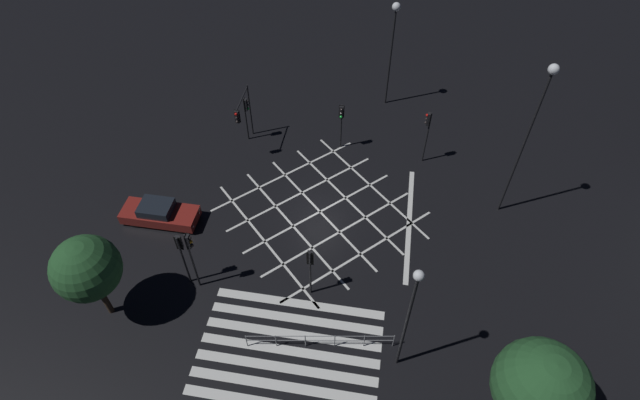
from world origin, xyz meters
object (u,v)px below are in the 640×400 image
(traffic_light_ne_main, at_px, (427,127))
(street_tree_far, at_px, (86,269))
(traffic_light_nw_main, at_px, (246,111))
(waiting_car, at_px, (159,213))
(traffic_light_sw_cross, at_px, (181,250))
(traffic_light_median_north, at_px, (341,118))
(street_lamp_east, at_px, (535,116))
(street_lamp_far, at_px, (394,31))
(traffic_light_nw_cross, at_px, (243,112))
(traffic_light_median_south, at_px, (310,264))
(traffic_light_sw_main, at_px, (191,251))
(street_lamp_west, at_px, (411,307))
(street_tree_near, at_px, (541,387))

(traffic_light_ne_main, relative_size, street_tree_far, 0.73)
(traffic_light_nw_main, distance_m, waiting_car, 9.14)
(traffic_light_sw_cross, height_order, street_tree_far, street_tree_far)
(traffic_light_median_north, distance_m, street_lamp_east, 12.25)
(street_lamp_far, bearing_deg, traffic_light_nw_cross, -143.54)
(traffic_light_nw_cross, bearing_deg, traffic_light_median_north, 98.95)
(traffic_light_ne_main, height_order, traffic_light_median_north, traffic_light_ne_main)
(traffic_light_median_south, bearing_deg, traffic_light_nw_main, 29.08)
(traffic_light_median_north, xyz_separation_m, traffic_light_sw_cross, (-6.65, -12.25, 0.15))
(traffic_light_sw_main, height_order, traffic_light_median_south, traffic_light_sw_main)
(street_lamp_east, bearing_deg, traffic_light_ne_main, 143.01)
(traffic_light_nw_cross, bearing_deg, street_lamp_far, 126.46)
(traffic_light_sw_main, xyz_separation_m, waiting_car, (-3.91, 4.09, -2.50))
(traffic_light_ne_main, relative_size, traffic_light_median_north, 1.12)
(traffic_light_nw_main, height_order, traffic_light_median_north, traffic_light_median_north)
(traffic_light_nw_main, distance_m, traffic_light_median_south, 13.44)
(traffic_light_ne_main, xyz_separation_m, street_lamp_west, (-0.77, -14.79, 2.29))
(street_tree_far, bearing_deg, waiting_car, 87.68)
(street_lamp_east, distance_m, street_tree_far, 23.54)
(traffic_light_nw_cross, bearing_deg, street_lamp_east, 79.64)
(street_lamp_west, bearing_deg, traffic_light_sw_cross, 165.61)
(traffic_light_nw_cross, relative_size, traffic_light_sw_cross, 1.09)
(traffic_light_ne_main, distance_m, traffic_light_sw_cross, 17.06)
(traffic_light_median_south, distance_m, street_lamp_west, 6.44)
(traffic_light_ne_main, relative_size, street_lamp_east, 0.39)
(traffic_light_nw_cross, relative_size, waiting_car, 0.90)
(traffic_light_sw_cross, bearing_deg, traffic_light_ne_main, -46.08)
(traffic_light_median_south, xyz_separation_m, traffic_light_median_north, (-0.03, 11.88, 0.05))
(traffic_light_sw_main, xyz_separation_m, street_lamp_east, (16.52, 8.40, 4.13))
(traffic_light_median_north, distance_m, traffic_light_sw_cross, 13.94)
(traffic_light_sw_cross, distance_m, street_tree_near, 17.62)
(waiting_car, bearing_deg, street_tree_near, -23.44)
(traffic_light_nw_cross, bearing_deg, waiting_car, -25.02)
(street_lamp_far, bearing_deg, waiting_car, -131.67)
(traffic_light_ne_main, height_order, street_lamp_west, street_lamp_west)
(traffic_light_median_south, distance_m, traffic_light_ne_main, 12.77)
(traffic_light_ne_main, bearing_deg, traffic_light_median_north, -4.23)
(traffic_light_sw_main, relative_size, traffic_light_nw_main, 1.26)
(traffic_light_sw_cross, bearing_deg, street_tree_near, -106.16)
(street_lamp_far, height_order, street_tree_near, street_lamp_far)
(waiting_car, bearing_deg, street_tree_far, -92.32)
(street_lamp_east, distance_m, street_tree_near, 13.46)
(traffic_light_sw_cross, xyz_separation_m, street_lamp_far, (9.38, 18.00, 3.29))
(street_lamp_far, bearing_deg, traffic_light_ne_main, -64.79)
(street_lamp_west, bearing_deg, street_tree_near, -19.84)
(street_lamp_east, xyz_separation_m, street_tree_far, (-20.69, -10.70, -3.40))
(traffic_light_nw_main, height_order, street_lamp_far, street_lamp_far)
(traffic_light_ne_main, relative_size, street_lamp_far, 0.51)
(traffic_light_nw_cross, distance_m, traffic_light_ne_main, 12.08)
(street_lamp_east, bearing_deg, traffic_light_median_south, -143.54)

